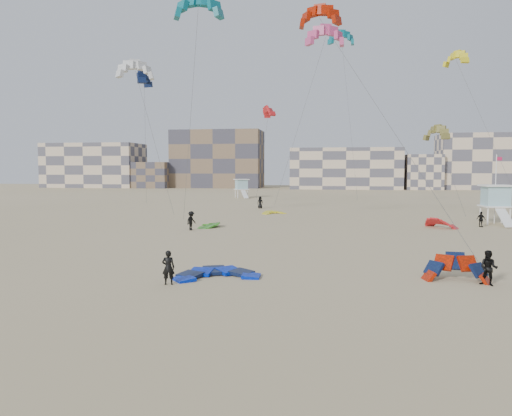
# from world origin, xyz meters

# --- Properties ---
(ground) EXTENTS (320.00, 320.00, 0.00)m
(ground) POSITION_xyz_m (0.00, 0.00, 0.00)
(ground) COLOR tan
(ground) RESTS_ON ground
(kite_ground_blue) EXTENTS (5.53, 5.66, 1.14)m
(kite_ground_blue) POSITION_xyz_m (0.27, 4.41, 0.00)
(kite_ground_blue) COLOR #0033F5
(kite_ground_blue) RESTS_ON ground
(kite_ground_orange) EXTENTS (3.59, 3.57, 3.30)m
(kite_ground_orange) POSITION_xyz_m (13.00, 5.52, 0.00)
(kite_ground_orange) COLOR #FF1900
(kite_ground_orange) RESTS_ON ground
(kite_ground_green) EXTENTS (3.90, 3.69, 1.70)m
(kite_ground_green) POSITION_xyz_m (-6.09, 27.41, 0.00)
(kite_ground_green) COLOR green
(kite_ground_green) RESTS_ON ground
(kite_ground_red_far) EXTENTS (4.71, 4.69, 2.98)m
(kite_ground_red_far) POSITION_xyz_m (17.20, 30.32, 0.00)
(kite_ground_red_far) COLOR red
(kite_ground_red_far) RESTS_ON ground
(kite_ground_yellow) EXTENTS (4.27, 4.31, 1.13)m
(kite_ground_yellow) POSITION_xyz_m (-1.25, 43.38, 0.00)
(kite_ground_yellow) COLOR yellow
(kite_ground_yellow) RESTS_ON ground
(kitesurfer_main) EXTENTS (0.72, 0.54, 1.77)m
(kitesurfer_main) POSITION_xyz_m (-1.77, 2.32, 0.88)
(kitesurfer_main) COLOR black
(kitesurfer_main) RESTS_ON ground
(kitesurfer_b) EXTENTS (1.10, 1.02, 1.80)m
(kitesurfer_b) POSITION_xyz_m (14.34, 4.59, 0.90)
(kitesurfer_b) COLOR black
(kitesurfer_b) RESTS_ON ground
(kitesurfer_c) EXTENTS (1.07, 1.35, 1.84)m
(kitesurfer_c) POSITION_xyz_m (-7.01, 24.50, 0.92)
(kitesurfer_c) COLOR black
(kitesurfer_c) RESTS_ON ground
(kitesurfer_d) EXTENTS (0.93, 0.94, 1.59)m
(kitesurfer_d) POSITION_xyz_m (21.41, 31.48, 0.80)
(kitesurfer_d) COLOR black
(kitesurfer_d) RESTS_ON ground
(kitesurfer_e) EXTENTS (1.03, 0.86, 1.81)m
(kitesurfer_e) POSITION_xyz_m (-4.31, 51.96, 0.90)
(kitesurfer_e) COLOR black
(kitesurfer_e) RESTS_ON ground
(kite_fly_teal_a) EXTENTS (4.92, 5.84, 20.28)m
(kite_fly_teal_a) POSITION_xyz_m (-5.26, 21.31, 19.77)
(kite_fly_teal_a) COLOR #0C5F87
(kite_fly_teal_a) RESTS_ON ground
(kite_fly_orange) EXTENTS (11.27, 20.65, 19.72)m
(kite_fly_orange) POSITION_xyz_m (5.10, 24.42, 19.43)
(kite_fly_orange) COLOR #FF1900
(kite_fly_orange) RESTS_ON ground
(kite_fly_grey) EXTENTS (6.84, 5.24, 16.76)m
(kite_fly_grey) POSITION_xyz_m (-14.62, 29.93, 16.35)
(kite_fly_grey) COLOR white
(kite_fly_grey) RESTS_ON ground
(kite_fly_pink) EXTENTS (9.68, 5.71, 22.77)m
(kite_fly_pink) POSITION_xyz_m (5.34, 42.85, 22.38)
(kite_fly_pink) COLOR #D94F72
(kite_fly_pink) RESTS_ON ground
(kite_fly_olive) EXTENTS (5.03, 4.13, 9.65)m
(kite_fly_olive) POSITION_xyz_m (17.13, 33.13, 9.55)
(kite_fly_olive) COLOR olive
(kite_fly_olive) RESTS_ON ground
(kite_fly_yellow) EXTENTS (12.40, 5.19, 21.27)m
(kite_fly_yellow) POSITION_xyz_m (22.94, 51.34, 20.87)
(kite_fly_yellow) COLOR yellow
(kite_fly_yellow) RESTS_ON ground
(kite_fly_navy) EXTENTS (4.35, 4.37, 18.57)m
(kite_fly_navy) POSITION_xyz_m (-19.34, 44.62, 18.18)
(kite_fly_navy) COLOR #0E1E42
(kite_fly_navy) RESTS_ON ground
(kite_fly_teal_b) EXTENTS (5.24, 5.42, 26.74)m
(kite_fly_teal_b) POSITION_xyz_m (7.54, 60.41, 26.54)
(kite_fly_teal_b) COLOR #0C5F87
(kite_fly_teal_b) RESTS_ON ground
(kite_fly_red) EXTENTS (4.73, 5.06, 15.28)m
(kite_fly_red) POSITION_xyz_m (-3.66, 56.69, 14.75)
(kite_fly_red) COLOR red
(kite_fly_red) RESTS_ON ground
(lifeguard_tower_near) EXTENTS (3.14, 5.83, 4.21)m
(lifeguard_tower_near) POSITION_xyz_m (23.75, 34.84, 2.09)
(lifeguard_tower_near) COLOR white
(lifeguard_tower_near) RESTS_ON ground
(lifeguard_tower_far) EXTENTS (3.63, 5.75, 3.85)m
(lifeguard_tower_far) POSITION_xyz_m (-12.10, 78.54, 1.91)
(lifeguard_tower_far) COLOR white
(lifeguard_tower_far) RESTS_ON ground
(flagpole) EXTENTS (0.61, 0.09, 7.47)m
(flagpole) POSITION_xyz_m (23.84, 35.30, 3.93)
(flagpole) COLOR white
(flagpole) RESTS_ON ground
(condo_west_a) EXTENTS (30.00, 15.00, 14.00)m
(condo_west_a) POSITION_xyz_m (-70.00, 130.00, 7.00)
(condo_west_a) COLOR beige
(condo_west_a) RESTS_ON ground
(condo_west_b) EXTENTS (28.00, 14.00, 18.00)m
(condo_west_b) POSITION_xyz_m (-30.00, 134.00, 9.00)
(condo_west_b) COLOR brown
(condo_west_b) RESTS_ON ground
(condo_mid) EXTENTS (32.00, 16.00, 12.00)m
(condo_mid) POSITION_xyz_m (10.00, 130.00, 6.00)
(condo_mid) COLOR beige
(condo_mid) RESTS_ON ground
(condo_east) EXTENTS (26.00, 14.00, 16.00)m
(condo_east) POSITION_xyz_m (50.00, 132.00, 8.00)
(condo_east) COLOR beige
(condo_east) RESTS_ON ground
(condo_fill_left) EXTENTS (12.00, 10.00, 8.00)m
(condo_fill_left) POSITION_xyz_m (-50.00, 128.00, 4.00)
(condo_fill_left) COLOR brown
(condo_fill_left) RESTS_ON ground
(condo_fill_right) EXTENTS (10.00, 10.00, 10.00)m
(condo_fill_right) POSITION_xyz_m (32.00, 128.00, 5.00)
(condo_fill_right) COLOR beige
(condo_fill_right) RESTS_ON ground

